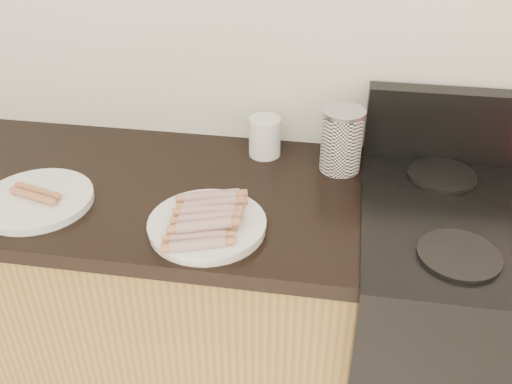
% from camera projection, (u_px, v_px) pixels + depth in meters
% --- Properties ---
extents(wall_back, '(4.00, 0.04, 2.60)m').
position_uv_depth(wall_back, '(226.00, 3.00, 1.52)').
color(wall_back, silver).
rests_on(wall_back, ground).
extents(cabinet_base, '(2.20, 0.59, 0.86)m').
position_uv_depth(cabinet_base, '(1.00, 294.00, 1.83)').
color(cabinet_base, olive).
rests_on(cabinet_base, floor).
extents(stove, '(0.76, 0.65, 0.91)m').
position_uv_depth(stove, '(482.00, 350.00, 1.60)').
color(stove, black).
rests_on(stove, floor).
extents(stove_panel, '(0.76, 0.06, 0.20)m').
position_uv_depth(stove_panel, '(508.00, 129.00, 1.54)').
color(stove_panel, black).
rests_on(stove_panel, stove).
extents(burner_near_left, '(0.18, 0.18, 0.01)m').
position_uv_depth(burner_near_left, '(459.00, 255.00, 1.24)').
color(burner_near_left, black).
rests_on(burner_near_left, stove).
extents(burner_far_left, '(0.18, 0.18, 0.01)m').
position_uv_depth(burner_far_left, '(442.00, 175.00, 1.52)').
color(burner_far_left, black).
rests_on(burner_far_left, stove).
extents(main_plate, '(0.34, 0.34, 0.02)m').
position_uv_depth(main_plate, '(207.00, 226.00, 1.34)').
color(main_plate, white).
rests_on(main_plate, counter_slab).
extents(side_plate, '(0.32, 0.32, 0.02)m').
position_uv_depth(side_plate, '(37.00, 200.00, 1.43)').
color(side_plate, silver).
rests_on(side_plate, counter_slab).
extents(hotdog_pile, '(0.12, 0.26, 0.05)m').
position_uv_depth(hotdog_pile, '(207.00, 216.00, 1.32)').
color(hotdog_pile, brown).
rests_on(hotdog_pile, main_plate).
extents(plain_sausages, '(0.13, 0.08, 0.02)m').
position_uv_depth(plain_sausages, '(35.00, 193.00, 1.42)').
color(plain_sausages, '#B8702D').
rests_on(plain_sausages, side_plate).
extents(canister, '(0.11, 0.11, 0.18)m').
position_uv_depth(canister, '(342.00, 140.00, 1.53)').
color(canister, white).
rests_on(canister, counter_slab).
extents(mug, '(0.11, 0.11, 0.11)m').
position_uv_depth(mug, '(265.00, 137.00, 1.61)').
color(mug, white).
rests_on(mug, counter_slab).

